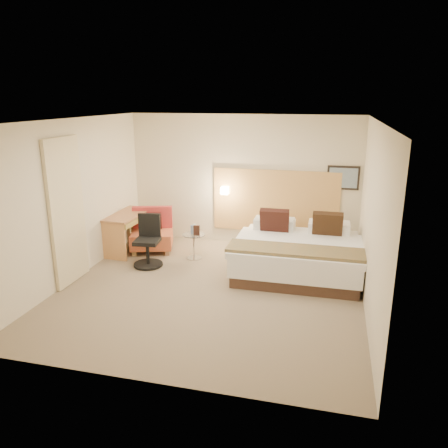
% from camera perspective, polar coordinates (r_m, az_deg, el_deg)
% --- Properties ---
extents(floor, '(4.80, 5.00, 0.02)m').
position_cam_1_polar(floor, '(7.23, -1.73, -8.57)').
color(floor, '#806E56').
rests_on(floor, ground).
extents(ceiling, '(4.80, 5.00, 0.02)m').
position_cam_1_polar(ceiling, '(6.57, -1.94, 13.48)').
color(ceiling, white).
rests_on(ceiling, floor).
extents(wall_back, '(4.80, 0.02, 2.70)m').
position_cam_1_polar(wall_back, '(9.16, 2.46, 5.71)').
color(wall_back, beige).
rests_on(wall_back, floor).
extents(wall_front, '(4.80, 0.02, 2.70)m').
position_cam_1_polar(wall_front, '(4.53, -10.52, -5.80)').
color(wall_front, beige).
rests_on(wall_front, floor).
extents(wall_left, '(0.02, 5.00, 2.70)m').
position_cam_1_polar(wall_left, '(7.77, -19.22, 2.88)').
color(wall_left, beige).
rests_on(wall_left, floor).
extents(wall_right, '(0.02, 5.00, 2.70)m').
position_cam_1_polar(wall_right, '(6.56, 18.87, 0.55)').
color(wall_right, beige).
rests_on(wall_right, floor).
extents(headboard_panel, '(2.60, 0.04, 1.30)m').
position_cam_1_polar(headboard_panel, '(9.09, 6.71, 2.96)').
color(headboard_panel, tan).
rests_on(headboard_panel, wall_back).
extents(art_frame, '(0.62, 0.03, 0.47)m').
position_cam_1_polar(art_frame, '(8.93, 15.30, 5.85)').
color(art_frame, black).
rests_on(art_frame, wall_back).
extents(art_canvas, '(0.54, 0.01, 0.39)m').
position_cam_1_polar(art_canvas, '(8.91, 15.30, 5.83)').
color(art_canvas, slate).
rests_on(art_canvas, wall_back).
extents(lamp_arm, '(0.02, 0.12, 0.02)m').
position_cam_1_polar(lamp_arm, '(9.19, 0.18, 4.49)').
color(lamp_arm, white).
rests_on(lamp_arm, wall_back).
extents(lamp_shade, '(0.15, 0.15, 0.15)m').
position_cam_1_polar(lamp_shade, '(9.13, 0.09, 4.41)').
color(lamp_shade, '#FEECC6').
rests_on(lamp_shade, wall_back).
extents(curtain, '(0.06, 0.90, 2.42)m').
position_cam_1_polar(curtain, '(7.57, -19.82, 1.47)').
color(curtain, beige).
rests_on(curtain, wall_left).
extents(bottle_a, '(0.06, 0.06, 0.18)m').
position_cam_1_polar(bottle_a, '(8.39, -4.22, -0.74)').
color(bottle_a, '#7E99C3').
rests_on(bottle_a, side_table).
extents(bottle_b, '(0.06, 0.06, 0.18)m').
position_cam_1_polar(bottle_b, '(8.45, -3.88, -0.61)').
color(bottle_b, '#92CCE2').
rests_on(bottle_b, side_table).
extents(menu_folder, '(0.12, 0.06, 0.19)m').
position_cam_1_polar(menu_folder, '(8.31, -3.60, -0.83)').
color(menu_folder, '#351C15').
rests_on(menu_folder, side_table).
extents(bed, '(2.23, 2.13, 1.07)m').
position_cam_1_polar(bed, '(7.95, 9.66, -3.69)').
color(bed, '#402A20').
rests_on(bed, floor).
extents(lounge_chair, '(0.99, 0.92, 0.86)m').
position_cam_1_polar(lounge_chair, '(9.02, -9.38, -1.27)').
color(lounge_chair, '#AB8450').
rests_on(lounge_chair, floor).
extents(side_table, '(0.48, 0.48, 0.49)m').
position_cam_1_polar(side_table, '(8.47, -3.94, -2.74)').
color(side_table, '#BBBEC1').
rests_on(side_table, floor).
extents(desk, '(0.64, 1.27, 0.78)m').
position_cam_1_polar(desk, '(9.00, -12.33, 0.33)').
color(desk, '#A36840').
rests_on(desk, floor).
extents(desk_chair, '(0.60, 0.60, 0.95)m').
position_cam_1_polar(desk_chair, '(8.20, -9.88, -2.74)').
color(desk_chair, black).
rests_on(desk_chair, floor).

